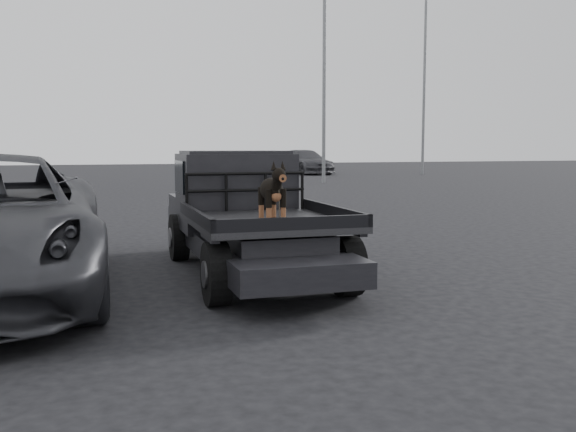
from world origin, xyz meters
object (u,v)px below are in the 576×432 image
object	(u,v)px
flatbed_ute	(250,243)
distant_car_b	(305,162)
dog	(272,195)
floodlight_mid	(324,38)
floodlight_far	(425,37)

from	to	relation	value
flatbed_ute	distant_car_b	distance (m)	33.62
flatbed_ute	dog	xyz separation A→B (m)	(-0.11, -1.58, 0.83)
flatbed_ute	floodlight_mid	distance (m)	24.35
floodlight_mid	floodlight_far	world-z (taller)	floodlight_far
distant_car_b	floodlight_mid	distance (m)	12.15
floodlight_far	dog	bearing A→B (deg)	-122.12
floodlight_far	flatbed_ute	bearing A→B (deg)	-123.38
floodlight_mid	floodlight_far	distance (m)	11.90
flatbed_ute	floodlight_far	size ratio (longest dim) A/B	0.33
distant_car_b	floodlight_far	xyz separation A→B (m)	(7.09, -3.07, 8.00)
floodlight_far	distant_car_b	bearing A→B (deg)	156.60
distant_car_b	floodlight_far	bearing A→B (deg)	-30.33
dog	distant_car_b	bearing A→B (deg)	70.43
flatbed_ute	dog	distance (m)	1.79
dog	distant_car_b	distance (m)	35.15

